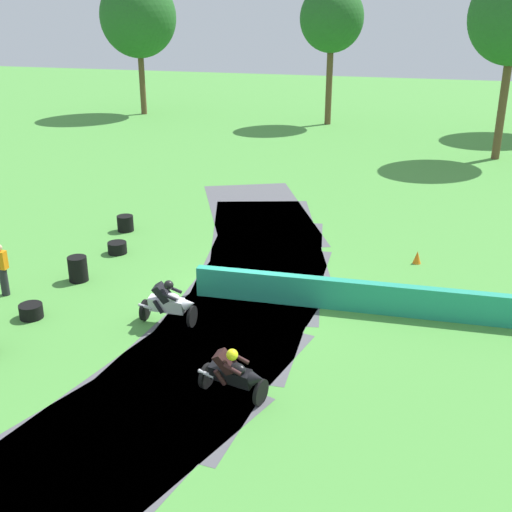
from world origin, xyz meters
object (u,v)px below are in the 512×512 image
at_px(tire_stack_far, 117,248).
at_px(tire_stack_extra_a, 125,223).
at_px(motorcycle_lead_black, 234,373).
at_px(track_marshal, 2,270).
at_px(motorcycle_chase_white, 169,303).
at_px(traffic_cone, 417,257).
at_px(tire_stack_mid_a, 31,311).
at_px(tire_stack_mid_b, 78,269).

bearing_deg(tire_stack_far, tire_stack_extra_a, 108.99).
bearing_deg(motorcycle_lead_black, track_marshal, 157.83).
bearing_deg(motorcycle_chase_white, traffic_cone, 44.62).
relative_size(motorcycle_lead_black, track_marshal, 1.04).
height_order(tire_stack_mid_a, traffic_cone, traffic_cone).
distance_m(motorcycle_chase_white, tire_stack_extra_a, 8.14).
bearing_deg(tire_stack_extra_a, motorcycle_lead_black, -52.67).
distance_m(tire_stack_mid_a, traffic_cone, 12.41).
bearing_deg(tire_stack_extra_a, tire_stack_mid_b, -82.00).
bearing_deg(tire_stack_far, traffic_cone, 10.07).
relative_size(motorcycle_chase_white, track_marshal, 1.03).
distance_m(tire_stack_mid_b, tire_stack_far, 2.49).
height_order(tire_stack_mid_b, tire_stack_extra_a, tire_stack_mid_b).
height_order(tire_stack_extra_a, track_marshal, track_marshal).
distance_m(motorcycle_lead_black, traffic_cone, 9.90).
xyz_separation_m(tire_stack_mid_b, tire_stack_extra_a, (-0.66, 4.71, -0.10)).
relative_size(tire_stack_mid_b, tire_stack_far, 1.20).
distance_m(motorcycle_lead_black, tire_stack_mid_b, 8.28).
bearing_deg(motorcycle_lead_black, traffic_cone, 68.35).
height_order(tire_stack_mid_a, tire_stack_extra_a, tire_stack_extra_a).
relative_size(tire_stack_far, track_marshal, 0.41).
relative_size(motorcycle_lead_black, tire_stack_extra_a, 2.73).
relative_size(motorcycle_lead_black, tire_stack_far, 2.56).
bearing_deg(track_marshal, tire_stack_mid_a, -34.55).
bearing_deg(motorcycle_lead_black, tire_stack_mid_b, 143.67).
distance_m(tire_stack_mid_b, track_marshal, 2.25).
xyz_separation_m(tire_stack_far, tire_stack_extra_a, (-0.77, 2.23, 0.10)).
xyz_separation_m(motorcycle_lead_black, track_marshal, (-8.25, 3.36, 0.18)).
bearing_deg(tire_stack_mid_a, traffic_cone, 34.02).
xyz_separation_m(tire_stack_mid_b, track_marshal, (-1.59, -1.54, 0.42)).
bearing_deg(track_marshal, tire_stack_far, 67.17).
relative_size(tire_stack_mid_a, tire_stack_mid_b, 0.82).
height_order(motorcycle_chase_white, tire_stack_mid_a, motorcycle_chase_white).
bearing_deg(traffic_cone, motorcycle_chase_white, -135.38).
bearing_deg(tire_stack_mid_b, tire_stack_far, 87.60).
bearing_deg(motorcycle_lead_black, motorcycle_chase_white, 133.23).
distance_m(tire_stack_extra_a, track_marshal, 6.34).
distance_m(motorcycle_chase_white, tire_stack_mid_a, 3.99).
height_order(tire_stack_mid_b, tire_stack_far, tire_stack_mid_b).
height_order(motorcycle_lead_black, tire_stack_extra_a, motorcycle_lead_black).
xyz_separation_m(tire_stack_mid_b, tire_stack_far, (0.10, 2.48, -0.20)).
distance_m(motorcycle_lead_black, tire_stack_far, 9.89).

